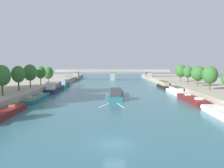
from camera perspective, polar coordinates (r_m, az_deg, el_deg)
The scene contains 22 objects.
ground_plane at distance 26.96m, azimuth 0.41°, elevation -14.86°, with size 400.00×400.00×0.00m, color #336675.
quay_left at distance 89.74m, azimuth -26.07°, elevation -0.75°, with size 36.00×170.00×2.12m, color #A89E89.
quay_right at distance 89.99m, azimuth 25.95°, elevation -0.73°, with size 36.00×170.00×2.12m, color #A89E89.
barge_midriver at distance 62.67m, azimuth 0.97°, elevation -2.60°, with size 4.63×17.87×3.16m.
wake_behind_barge at distance 51.01m, azimuth -0.12°, elevation -5.37°, with size 5.59×6.07×0.03m.
moored_boat_left_lone at distance 44.63m, azimuth -25.36°, elevation -6.58°, with size 3.00×15.34×2.24m.
moored_boat_left_second at distance 61.67m, azimuth -18.51°, elevation -3.38°, with size 3.38×16.30×2.07m.
moored_boat_left_near at distance 78.29m, azimuth -14.52°, elevation -1.16°, with size 3.20×15.91×3.59m.
moored_boat_left_far at distance 94.04m, azimuth -11.91°, elevation -0.12°, with size 2.05×10.09×3.52m.
moored_boat_right_midway at distance 58.61m, azimuth 19.22°, elevation -3.66°, with size 2.96×15.48×2.38m.
moored_boat_right_lone at distance 74.20m, azimuth 15.40°, elevation -1.59°, with size 2.86×13.49×2.28m.
moored_boat_right_gap_after at distance 89.68m, azimuth 12.59°, elevation -0.30°, with size 2.59×13.85×2.80m.
tree_left_past_mid at distance 56.72m, azimuth -26.20°, elevation 1.90°, with size 3.86×3.86×6.93m.
tree_left_second at distance 64.83m, azimuth -22.72°, elevation 2.26°, with size 3.53×3.53×6.69m.
tree_left_end_of_row at distance 73.41m, azimuth -20.14°, elevation 2.72°, with size 4.09×4.09×7.09m.
tree_left_far at distance 83.10m, azimuth -17.74°, elevation 2.81°, with size 3.55×3.55×6.52m.
tree_left_nearest at distance 93.42m, azimuth -16.00°, elevation 2.72°, with size 4.08×4.08×6.17m.
tree_right_second at distance 68.98m, azimuth 23.19°, elevation 2.11°, with size 4.20×4.20×6.59m.
tree_right_third at distance 78.17m, azimuth 20.62°, elevation 2.55°, with size 4.53×4.53×6.58m.
tree_right_midway at distance 85.00m, azimuth 18.33°, elevation 2.88°, with size 3.36×3.36×6.40m.
tree_right_end_of_row at distance 96.12m, azimuth 16.69°, elevation 3.15°, with size 4.48×4.48×6.89m.
bridge_far at distance 133.22m, azimuth -0.10°, elevation 2.74°, with size 66.81×4.40×6.30m.
Camera 1 is at (-0.28, -25.37, 9.11)m, focal length 36.36 mm.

